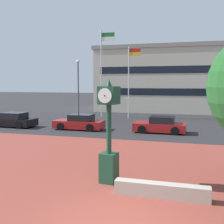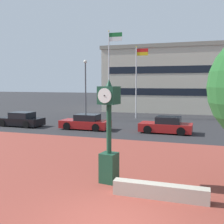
{
  "view_description": "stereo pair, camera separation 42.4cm",
  "coord_description": "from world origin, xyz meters",
  "px_view_note": "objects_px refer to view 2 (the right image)",
  "views": [
    {
      "loc": [
        1.85,
        -7.11,
        3.86
      ],
      "look_at": [
        -1.0,
        3.03,
        2.77
      ],
      "focal_mm": 44.68,
      "sensor_mm": 36.0,
      "label": 1
    },
    {
      "loc": [
        2.26,
        -6.99,
        3.86
      ],
      "look_at": [
        -1.0,
        3.03,
        2.77
      ],
      "focal_mm": 44.68,
      "sensor_mm": 36.0,
      "label": 2
    }
  ],
  "objects_px": {
    "flagpole_primary": "(110,67)",
    "car_street_distant": "(86,123)",
    "flagpole_secondary": "(137,78)",
    "street_clock": "(109,135)",
    "car_street_far": "(21,120)",
    "street_lamp_post": "(86,83)",
    "civic_building": "(181,79)",
    "car_street_mid": "(166,126)"
  },
  "relations": [
    {
      "from": "flagpole_secondary",
      "to": "street_lamp_post",
      "type": "bearing_deg",
      "value": -146.38
    },
    {
      "from": "car_street_mid",
      "to": "flagpole_primary",
      "type": "xyz_separation_m",
      "value": [
        -7.4,
        8.32,
        5.09
      ]
    },
    {
      "from": "street_clock",
      "to": "car_street_distant",
      "type": "distance_m",
      "value": 12.9
    },
    {
      "from": "car_street_far",
      "to": "flagpole_secondary",
      "type": "height_order",
      "value": "flagpole_secondary"
    },
    {
      "from": "street_clock",
      "to": "car_street_far",
      "type": "xyz_separation_m",
      "value": [
        -12.19,
        11.15,
        -1.3
      ]
    },
    {
      "from": "car_street_far",
      "to": "flagpole_primary",
      "type": "height_order",
      "value": "flagpole_primary"
    },
    {
      "from": "street_clock",
      "to": "flagpole_secondary",
      "type": "bearing_deg",
      "value": 108.54
    },
    {
      "from": "flagpole_secondary",
      "to": "civic_building",
      "type": "distance_m",
      "value": 12.01
    },
    {
      "from": "civic_building",
      "to": "car_street_distant",
      "type": "bearing_deg",
      "value": -107.53
    },
    {
      "from": "car_street_distant",
      "to": "street_lamp_post",
      "type": "height_order",
      "value": "street_lamp_post"
    },
    {
      "from": "flagpole_primary",
      "to": "flagpole_secondary",
      "type": "height_order",
      "value": "flagpole_primary"
    },
    {
      "from": "flagpole_primary",
      "to": "flagpole_secondary",
      "type": "xyz_separation_m",
      "value": [
        3.12,
        -0.0,
        -1.18
      ]
    },
    {
      "from": "street_clock",
      "to": "car_street_mid",
      "type": "bearing_deg",
      "value": 94.88
    },
    {
      "from": "civic_building",
      "to": "flagpole_primary",
      "type": "bearing_deg",
      "value": -121.78
    },
    {
      "from": "car_street_far",
      "to": "car_street_mid",
      "type": "bearing_deg",
      "value": -84.92
    },
    {
      "from": "car_street_far",
      "to": "car_street_distant",
      "type": "xyz_separation_m",
      "value": [
        6.27,
        0.24,
        -0.0
      ]
    },
    {
      "from": "street_clock",
      "to": "flagpole_secondary",
      "type": "relative_size",
      "value": 0.51
    },
    {
      "from": "flagpole_secondary",
      "to": "street_clock",
      "type": "bearing_deg",
      "value": -80.07
    },
    {
      "from": "street_clock",
      "to": "flagpole_primary",
      "type": "height_order",
      "value": "flagpole_primary"
    },
    {
      "from": "flagpole_primary",
      "to": "street_lamp_post",
      "type": "bearing_deg",
      "value": -117.46
    },
    {
      "from": "street_clock",
      "to": "civic_building",
      "type": "height_order",
      "value": "civic_building"
    },
    {
      "from": "car_street_mid",
      "to": "car_street_distant",
      "type": "bearing_deg",
      "value": 94.1
    },
    {
      "from": "car_street_far",
      "to": "street_lamp_post",
      "type": "bearing_deg",
      "value": -31.79
    },
    {
      "from": "car_street_mid",
      "to": "civic_building",
      "type": "distance_m",
      "value": 20.06
    },
    {
      "from": "car_street_distant",
      "to": "flagpole_secondary",
      "type": "distance_m",
      "value": 9.8
    },
    {
      "from": "flagpole_primary",
      "to": "street_lamp_post",
      "type": "height_order",
      "value": "flagpole_primary"
    },
    {
      "from": "street_clock",
      "to": "civic_building",
      "type": "xyz_separation_m",
      "value": [
        0.4,
        31.41,
        2.56
      ]
    },
    {
      "from": "civic_building",
      "to": "street_lamp_post",
      "type": "relative_size",
      "value": 3.28
    },
    {
      "from": "street_clock",
      "to": "car_street_far",
      "type": "relative_size",
      "value": 0.95
    },
    {
      "from": "car_street_distant",
      "to": "street_clock",
      "type": "bearing_deg",
      "value": -152.43
    },
    {
      "from": "car_street_far",
      "to": "flagpole_primary",
      "type": "xyz_separation_m",
      "value": [
        5.56,
        8.89,
        5.09
      ]
    },
    {
      "from": "street_clock",
      "to": "civic_building",
      "type": "bearing_deg",
      "value": 97.87
    },
    {
      "from": "car_street_far",
      "to": "flagpole_primary",
      "type": "relative_size",
      "value": 0.44
    },
    {
      "from": "street_lamp_post",
      "to": "civic_building",
      "type": "bearing_deg",
      "value": 59.13
    },
    {
      "from": "flagpole_secondary",
      "to": "street_lamp_post",
      "type": "height_order",
      "value": "flagpole_secondary"
    },
    {
      "from": "car_street_distant",
      "to": "car_street_far",
      "type": "bearing_deg",
      "value": 92.3
    },
    {
      "from": "car_street_far",
      "to": "flagpole_secondary",
      "type": "xyz_separation_m",
      "value": [
        8.68,
        8.89,
        3.92
      ]
    },
    {
      "from": "car_street_far",
      "to": "flagpole_primary",
      "type": "distance_m",
      "value": 11.66
    },
    {
      "from": "flagpole_primary",
      "to": "car_street_distant",
      "type": "bearing_deg",
      "value": -85.28
    },
    {
      "from": "street_clock",
      "to": "flagpole_secondary",
      "type": "height_order",
      "value": "flagpole_secondary"
    },
    {
      "from": "car_street_far",
      "to": "car_street_distant",
      "type": "relative_size",
      "value": 1.02
    },
    {
      "from": "flagpole_primary",
      "to": "civic_building",
      "type": "bearing_deg",
      "value": 58.22
    }
  ]
}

